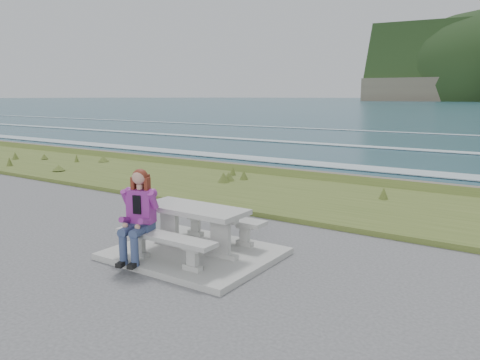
# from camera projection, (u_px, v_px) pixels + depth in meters

# --- Properties ---
(concrete_slab) EXTENTS (2.60, 2.10, 0.10)m
(concrete_slab) POSITION_uv_depth(u_px,v_px,m) (194.00, 254.00, 7.76)
(concrete_slab) COLOR gray
(concrete_slab) RESTS_ON ground
(picnic_table) EXTENTS (1.80, 0.75, 0.75)m
(picnic_table) POSITION_uv_depth(u_px,v_px,m) (194.00, 217.00, 7.65)
(picnic_table) COLOR gray
(picnic_table) RESTS_ON concrete_slab
(bench_landward) EXTENTS (1.80, 0.35, 0.45)m
(bench_landward) POSITION_uv_depth(u_px,v_px,m) (165.00, 241.00, 7.12)
(bench_landward) COLOR gray
(bench_landward) RESTS_ON concrete_slab
(bench_seaward) EXTENTS (1.80, 0.35, 0.45)m
(bench_seaward) POSITION_uv_depth(u_px,v_px,m) (219.00, 221.00, 8.26)
(bench_seaward) COLOR gray
(bench_seaward) RESTS_ON concrete_slab
(grass_verge) EXTENTS (160.00, 4.50, 0.22)m
(grass_verge) POSITION_uv_depth(u_px,v_px,m) (320.00, 201.00, 11.86)
(grass_verge) COLOR #455821
(grass_verge) RESTS_ON ground
(shore_drop) EXTENTS (160.00, 0.80, 2.20)m
(shore_drop) POSITION_uv_depth(u_px,v_px,m) (359.00, 183.00, 14.23)
(shore_drop) COLOR brown
(shore_drop) RESTS_ON ground
(ocean) EXTENTS (1600.00, 1600.00, 0.09)m
(ocean) POSITION_uv_depth(u_px,v_px,m) (456.00, 168.00, 28.59)
(ocean) COLOR #1E4757
(ocean) RESTS_ON ground
(seated_woman) EXTENTS (0.57, 0.78, 1.42)m
(seated_woman) POSITION_uv_depth(u_px,v_px,m) (137.00, 228.00, 7.23)
(seated_woman) COLOR navy
(seated_woman) RESTS_ON concrete_slab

